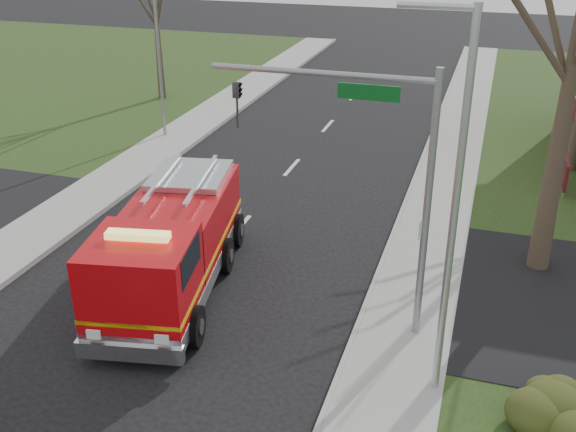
% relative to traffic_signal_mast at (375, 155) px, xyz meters
% --- Properties ---
extents(ground, '(120.00, 120.00, 0.00)m').
position_rel_traffic_signal_mast_xyz_m(ground, '(-5.21, -1.50, -4.71)').
color(ground, black).
rests_on(ground, ground).
extents(sidewalk_right, '(2.40, 80.00, 0.15)m').
position_rel_traffic_signal_mast_xyz_m(sidewalk_right, '(0.99, -1.50, -4.63)').
color(sidewalk_right, '#9B9C96').
rests_on(sidewalk_right, ground).
extents(health_center_sign, '(0.12, 2.00, 1.40)m').
position_rel_traffic_signal_mast_xyz_m(health_center_sign, '(5.29, 11.00, -3.83)').
color(health_center_sign, '#4D1217').
rests_on(health_center_sign, ground).
extents(hedge_corner, '(2.80, 2.00, 0.90)m').
position_rel_traffic_signal_mast_xyz_m(hedge_corner, '(3.79, -2.50, -4.13)').
color(hedge_corner, '#353F17').
rests_on(hedge_corner, lawn_right).
extents(traffic_signal_mast, '(5.29, 0.18, 6.80)m').
position_rel_traffic_signal_mast_xyz_m(traffic_signal_mast, '(0.00, 0.00, 0.00)').
color(traffic_signal_mast, gray).
rests_on(traffic_signal_mast, ground).
extents(streetlight_pole, '(1.48, 0.16, 8.40)m').
position_rel_traffic_signal_mast_xyz_m(streetlight_pole, '(1.93, -2.00, -0.16)').
color(streetlight_pole, '#B7BABF').
rests_on(streetlight_pole, ground).
extents(utility_pole_far, '(0.14, 0.14, 7.00)m').
position_rel_traffic_signal_mast_xyz_m(utility_pole_far, '(-12.01, 12.50, -1.21)').
color(utility_pole_far, gray).
rests_on(utility_pole_far, ground).
extents(fire_engine, '(3.93, 7.73, 2.98)m').
position_rel_traffic_signal_mast_xyz_m(fire_engine, '(-5.52, 0.18, -3.36)').
color(fire_engine, '#BD080E').
rests_on(fire_engine, ground).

